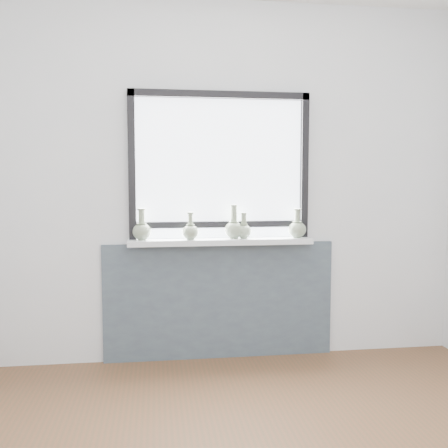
{
  "coord_description": "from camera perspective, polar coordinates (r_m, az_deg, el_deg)",
  "views": [
    {
      "loc": [
        -0.47,
        -1.82,
        1.31
      ],
      "look_at": [
        0.0,
        1.55,
        1.02
      ],
      "focal_mm": 40.0,
      "sensor_mm": 36.0,
      "label": 1
    }
  ],
  "objects": [
    {
      "name": "window",
      "position": [
        3.62,
        -0.49,
        6.95
      ],
      "size": [
        1.3,
        0.06,
        1.05
      ],
      "color": "black",
      "rests_on": "windowsill"
    },
    {
      "name": "vase_b",
      "position": [
        3.53,
        -3.86,
        -0.77
      ],
      "size": [
        0.12,
        0.12,
        0.2
      ],
      "rotation": [
        0.0,
        0.0,
        0.14
      ],
      "color": "gray",
      "rests_on": "windowsill"
    },
    {
      "name": "vase_c",
      "position": [
        3.59,
        1.13,
        -0.44
      ],
      "size": [
        0.13,
        0.13,
        0.24
      ],
      "rotation": [
        0.0,
        0.0,
        -0.25
      ],
      "color": "gray",
      "rests_on": "windowsill"
    },
    {
      "name": "back_wall",
      "position": [
        3.66,
        -0.56,
        4.72
      ],
      "size": [
        3.6,
        0.02,
        2.6
      ],
      "primitive_type": "cube",
      "color": "silver",
      "rests_on": "ground"
    },
    {
      "name": "vase_a",
      "position": [
        3.54,
        -9.37,
        -0.65
      ],
      "size": [
        0.13,
        0.13,
        0.22
      ],
      "rotation": [
        0.0,
        0.0,
        -0.24
      ],
      "color": "gray",
      "rests_on": "windowsill"
    },
    {
      "name": "windowsill",
      "position": [
        3.58,
        -0.35,
        -2.02
      ],
      "size": [
        1.32,
        0.18,
        0.04
      ],
      "primitive_type": "cube",
      "color": "silver",
      "rests_on": "apron_panel"
    },
    {
      "name": "vase_d",
      "position": [
        3.6,
        2.28,
        -0.67
      ],
      "size": [
        0.11,
        0.11,
        0.19
      ],
      "rotation": [
        0.0,
        0.0,
        0.2
      ],
      "color": "gray",
      "rests_on": "windowsill"
    },
    {
      "name": "apron_panel",
      "position": [
        3.73,
        -0.49,
        -8.76
      ],
      "size": [
        1.7,
        0.03,
        0.86
      ],
      "primitive_type": "cube",
      "color": "#495A63",
      "rests_on": "ground"
    },
    {
      "name": "vase_e",
      "position": [
        3.68,
        8.36,
        -0.49
      ],
      "size": [
        0.13,
        0.13,
        0.21
      ],
      "rotation": [
        0.0,
        0.0,
        0.43
      ],
      "color": "gray",
      "rests_on": "windowsill"
    }
  ]
}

